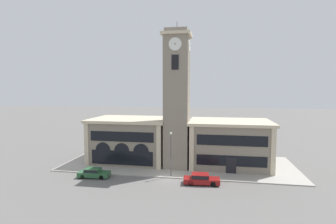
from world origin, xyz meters
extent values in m
plane|color=#605E5B|center=(0.00, 0.00, 0.00)|extent=(300.00, 300.00, 0.00)
cube|color=#A39E93|center=(0.00, 7.35, 0.07)|extent=(37.94, 14.69, 0.15)
cube|color=gray|center=(0.00, 5.33, 10.42)|extent=(3.81, 3.81, 20.84)
cube|color=beige|center=(0.00, 5.33, 21.06)|extent=(4.51, 4.51, 0.45)
cube|color=gray|center=(0.00, 5.33, 21.59)|extent=(3.51, 3.51, 0.60)
cylinder|color=#4C4C51|center=(0.00, 5.33, 22.49)|extent=(0.10, 0.10, 1.20)
cylinder|color=silver|center=(0.00, 3.38, 19.37)|extent=(1.94, 0.10, 1.94)
cylinder|color=black|center=(0.00, 3.31, 19.37)|extent=(0.16, 0.04, 0.16)
cylinder|color=silver|center=(1.96, 5.33, 19.37)|extent=(0.10, 1.94, 1.94)
cylinder|color=black|center=(2.03, 5.33, 19.37)|extent=(0.04, 0.16, 0.16)
cube|color=black|center=(0.00, 3.39, 16.70)|extent=(1.07, 0.10, 2.20)
cube|color=gray|center=(-8.59, 8.06, 3.57)|extent=(12.76, 9.27, 7.14)
cube|color=beige|center=(-8.59, 8.06, 7.37)|extent=(13.46, 9.97, 0.45)
cube|color=beige|center=(-14.62, 3.37, 3.57)|extent=(0.70, 0.16, 7.14)
cube|color=beige|center=(-2.56, 3.37, 3.57)|extent=(0.70, 0.16, 7.14)
cube|color=black|center=(-8.59, 3.39, 5.14)|extent=(10.46, 0.10, 1.57)
cube|color=black|center=(-8.59, 3.39, 1.71)|extent=(10.21, 0.10, 2.29)
cylinder|color=black|center=(-11.78, 3.38, 2.86)|extent=(2.51, 0.06, 2.51)
cylinder|color=black|center=(-8.59, 3.38, 2.86)|extent=(2.51, 0.06, 2.51)
cylinder|color=black|center=(-5.40, 3.38, 2.86)|extent=(2.51, 0.06, 2.51)
cube|color=gray|center=(8.47, 8.06, 3.53)|extent=(12.52, 9.27, 7.07)
cube|color=beige|center=(8.47, 8.06, 7.29)|extent=(13.22, 9.97, 0.45)
cube|color=beige|center=(2.56, 3.37, 3.53)|extent=(0.70, 0.16, 7.07)
cube|color=beige|center=(14.37, 3.37, 3.53)|extent=(0.70, 0.16, 7.07)
cube|color=black|center=(8.47, 3.39, 5.09)|extent=(10.26, 0.10, 1.55)
cube|color=black|center=(8.47, 3.38, 1.27)|extent=(1.50, 0.12, 2.54)
cube|color=black|center=(8.47, 3.39, 2.04)|extent=(10.26, 0.10, 1.58)
cube|color=#285633|center=(-11.00, -1.51, 0.51)|extent=(4.54, 2.03, 0.67)
cube|color=#285633|center=(-11.18, -1.52, 1.10)|extent=(2.23, 1.70, 0.49)
cube|color=black|center=(-11.18, -1.52, 1.10)|extent=(2.15, 1.73, 0.37)
cylinder|color=black|center=(-9.68, -0.66, 0.32)|extent=(0.66, 0.26, 0.65)
cylinder|color=black|center=(-9.58, -2.18, 0.32)|extent=(0.66, 0.26, 0.65)
cylinder|color=black|center=(-12.42, -0.84, 0.32)|extent=(0.66, 0.26, 0.65)
cylinder|color=black|center=(-12.32, -2.36, 0.32)|extent=(0.66, 0.26, 0.65)
cube|color=maroon|center=(4.34, -1.51, 0.52)|extent=(4.87, 2.11, 0.64)
cube|color=maroon|center=(4.15, -1.52, 1.13)|extent=(2.39, 1.77, 0.57)
cube|color=black|center=(4.15, -1.52, 1.13)|extent=(2.30, 1.80, 0.43)
cylinder|color=black|center=(5.76, -0.62, 0.35)|extent=(0.72, 0.27, 0.71)
cylinder|color=black|center=(5.87, -2.21, 0.35)|extent=(0.72, 0.27, 0.71)
cylinder|color=black|center=(2.82, -0.82, 0.35)|extent=(0.72, 0.27, 0.71)
cylinder|color=black|center=(2.92, -2.40, 0.35)|extent=(0.72, 0.27, 0.71)
cylinder|color=#4C4C51|center=(-0.17, 0.60, 3.17)|extent=(0.12, 0.12, 6.04)
sphere|color=silver|center=(-0.17, 0.60, 6.37)|extent=(0.36, 0.36, 0.36)
camera|label=1|loc=(5.83, -35.79, 12.59)|focal=28.00mm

